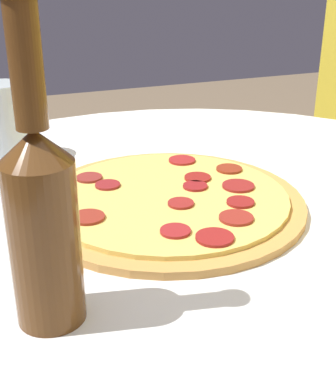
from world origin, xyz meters
The scene contains 4 objects.
table centered at (0.00, 0.00, 0.59)m, with size 1.07×1.07×0.78m.
pizza centered at (-0.06, -0.03, 0.79)m, with size 0.36×0.36×0.02m.
beer_bottle centered at (0.13, -0.22, 0.88)m, with size 0.06×0.06×0.29m.
drinking_glass centered at (-0.33, -0.21, 0.84)m, with size 0.07×0.07×0.12m.
Camera 1 is at (0.54, -0.26, 1.08)m, focal length 50.00 mm.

